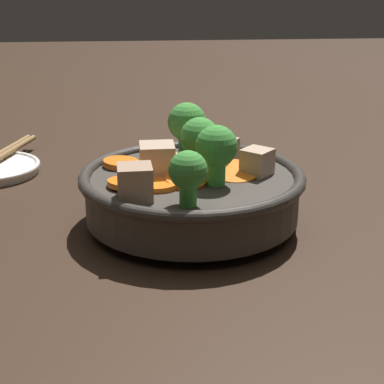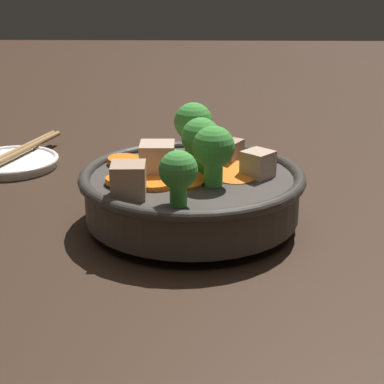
# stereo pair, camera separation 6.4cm
# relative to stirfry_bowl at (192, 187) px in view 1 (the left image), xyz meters

# --- Properties ---
(ground_plane) EXTENTS (3.00, 3.00, 0.00)m
(ground_plane) POSITION_rel_stirfry_bowl_xyz_m (-0.00, -0.00, -0.04)
(ground_plane) COLOR black
(stirfry_bowl) EXTENTS (0.22, 0.22, 0.11)m
(stirfry_bowl) POSITION_rel_stirfry_bowl_xyz_m (0.00, 0.00, 0.00)
(stirfry_bowl) COLOR #38332D
(stirfry_bowl) RESTS_ON ground_plane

